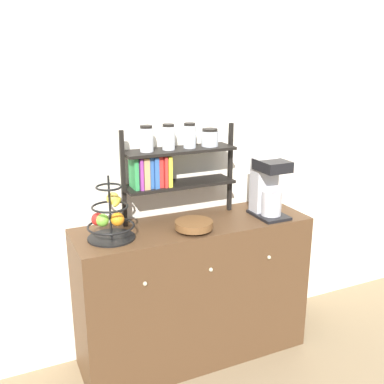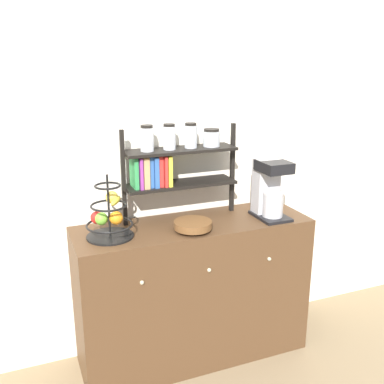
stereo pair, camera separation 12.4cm
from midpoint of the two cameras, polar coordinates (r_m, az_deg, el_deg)
The scene contains 7 objects.
ground_plane at distance 3.01m, azimuth 0.91°, elevation -22.09°, with size 12.00×12.00×0.00m, color #847051.
wall_back at distance 2.87m, azimuth -3.39°, elevation 4.95°, with size 7.00×0.05×2.60m, color silver.
sideboard at distance 2.93m, azimuth -1.07°, elevation -12.46°, with size 1.45×0.48×0.92m.
coffee_maker at distance 2.85m, azimuth 8.37°, elevation 0.62°, with size 0.18×0.25×0.37m.
fruit_stand at distance 2.53m, azimuth -11.77°, elevation -3.23°, with size 0.27×0.27×0.36m.
wooden_bowl at distance 2.61m, azimuth -1.13°, elevation -4.25°, with size 0.22×0.22×0.06m.
shelf_hutch at distance 2.71m, azimuth -4.15°, elevation 3.94°, with size 0.74×0.20×0.59m.
Camera 1 is at (-1.08, -2.09, 1.88)m, focal length 42.00 mm.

